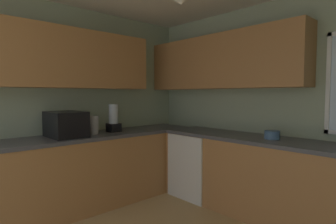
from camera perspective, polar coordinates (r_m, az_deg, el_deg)
The scene contains 8 objects.
room_shell at distance 2.60m, azimuth 4.46°, elevation 11.30°, with size 4.22×3.69×2.54m.
counter_run_left at distance 3.52m, azimuth -18.43°, elevation -11.85°, with size 0.65×3.30×0.89m.
counter_run_back at distance 3.21m, azimuth 24.97°, elevation -13.50°, with size 3.31×0.65×0.89m.
dishwasher at distance 3.85m, azimuth 6.40°, elevation -10.70°, with size 0.60×0.60×0.84m, color white.
microwave at distance 3.36m, azimuth -20.40°, elevation -2.39°, with size 0.48×0.36×0.29m, color black.
kettle at distance 3.49m, azimuth -15.12°, elevation -2.62°, with size 0.12×0.12×0.22m, color #B7B7BC.
bowl at distance 3.21m, azimuth 20.73°, elevation -4.46°, with size 0.16×0.16×0.09m, color #4C7099.
blender_appliance at distance 3.65m, azimuth -11.20°, elevation -1.52°, with size 0.15×0.15×0.36m.
Camera 1 is at (1.36, -1.38, 1.37)m, focal length 29.45 mm.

